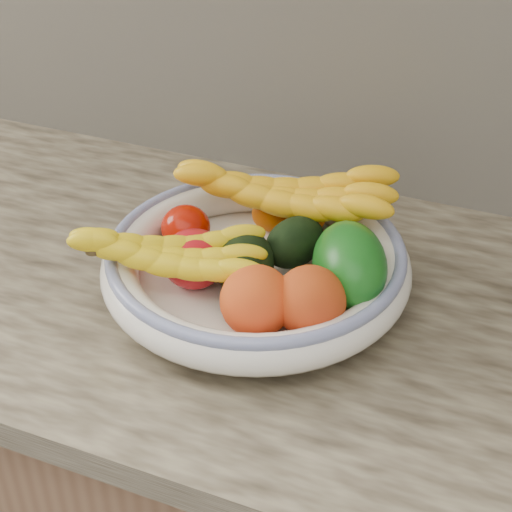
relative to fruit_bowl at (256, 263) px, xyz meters
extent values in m
cube|color=brown|center=(0.00, 0.02, -0.52)|extent=(2.40, 0.62, 0.86)
cube|color=tan|center=(0.00, 0.02, -0.07)|extent=(2.44, 0.66, 0.04)
cube|color=beige|center=(0.00, 0.33, 0.20)|extent=(2.40, 0.02, 0.50)
cylinder|color=white|center=(0.00, 0.00, -0.04)|extent=(0.13, 0.13, 0.02)
cylinder|color=white|center=(0.00, 0.00, -0.03)|extent=(0.32, 0.32, 0.01)
torus|color=white|center=(0.00, 0.00, 0.00)|extent=(0.39, 0.39, 0.05)
torus|color=#32428F|center=(0.00, 0.00, 0.02)|extent=(0.37, 0.37, 0.02)
ellipsoid|color=#E56404|center=(-0.02, 0.11, 0.01)|extent=(0.06, 0.06, 0.05)
ellipsoid|color=#FF6D05|center=(0.02, 0.12, 0.01)|extent=(0.08, 0.08, 0.05)
ellipsoid|color=#B21203|center=(-0.11, 0.02, 0.01)|extent=(0.08, 0.08, 0.06)
ellipsoid|color=red|center=(-0.07, -0.04, 0.01)|extent=(0.09, 0.09, 0.07)
ellipsoid|color=black|center=(0.00, -0.03, 0.02)|extent=(0.10, 0.12, 0.07)
ellipsoid|color=black|center=(0.04, 0.04, 0.02)|extent=(0.09, 0.11, 0.06)
ellipsoid|color=#0F5512|center=(0.12, 0.00, 0.03)|extent=(0.16, 0.17, 0.12)
ellipsoid|color=orange|center=(0.04, -0.09, 0.02)|extent=(0.11, 0.11, 0.08)
ellipsoid|color=orange|center=(0.10, -0.07, 0.02)|extent=(0.11, 0.11, 0.08)
camera|label=1|loc=(0.30, -0.75, 0.57)|focal=55.00mm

